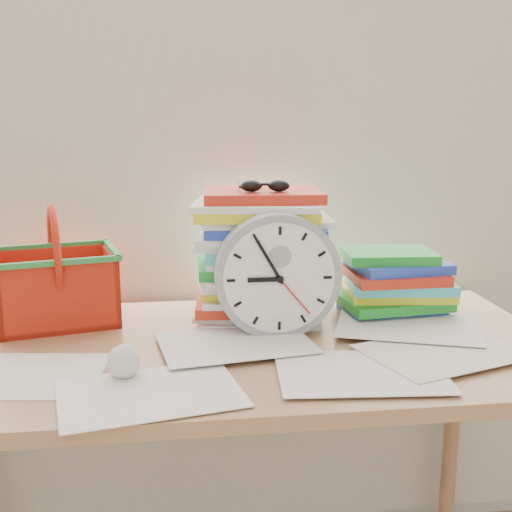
{
  "coord_description": "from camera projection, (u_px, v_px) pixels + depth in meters",
  "views": [
    {
      "loc": [
        -0.13,
        0.29,
        1.23
      ],
      "look_at": [
        0.04,
        1.6,
        0.94
      ],
      "focal_mm": 45.0,
      "sensor_mm": 36.0,
      "label": 1
    }
  ],
  "objects": [
    {
      "name": "curtain",
      "position": [
        220.0,
        89.0,
        1.64
      ],
      "size": [
        2.4,
        0.01,
        2.5
      ],
      "primitive_type": "cube",
      "color": "silver",
      "rests_on": "room_shell"
    },
    {
      "name": "paper_stack",
      "position": [
        261.0,
        255.0,
        1.54
      ],
      "size": [
        0.35,
        0.29,
        0.31
      ],
      "primitive_type": null,
      "rotation": [
        0.0,
        0.0,
        -0.08
      ],
      "color": "white",
      "rests_on": "desk"
    },
    {
      "name": "crumpled_ball",
      "position": [
        124.0,
        361.0,
        1.2
      ],
      "size": [
        0.06,
        0.06,
        0.06
      ],
      "primitive_type": "sphere",
      "color": "white",
      "rests_on": "desk"
    },
    {
      "name": "scattered_papers",
      "position": [
        237.0,
        341.0,
        1.39
      ],
      "size": [
        1.26,
        0.42,
        0.02
      ],
      "primitive_type": null,
      "color": "white",
      "rests_on": "desk"
    },
    {
      "name": "sunglasses",
      "position": [
        265.0,
        186.0,
        1.48
      ],
      "size": [
        0.14,
        0.12,
        0.03
      ],
      "primitive_type": null,
      "rotation": [
        0.0,
        0.0,
        -0.07
      ],
      "color": "black",
      "rests_on": "paper_stack"
    },
    {
      "name": "basket",
      "position": [
        55.0,
        266.0,
        1.5
      ],
      "size": [
        0.32,
        0.27,
        0.28
      ],
      "primitive_type": null,
      "rotation": [
        0.0,
        0.0,
        0.24
      ],
      "color": "red",
      "rests_on": "desk"
    },
    {
      "name": "desk",
      "position": [
        237.0,
        376.0,
        1.4
      ],
      "size": [
        1.4,
        0.7,
        0.75
      ],
      "color": "#A0714B",
      "rests_on": "ground"
    },
    {
      "name": "book_stack",
      "position": [
        393.0,
        283.0,
        1.58
      ],
      "size": [
        0.28,
        0.21,
        0.16
      ],
      "primitive_type": null,
      "rotation": [
        0.0,
        0.0,
        -0.02
      ],
      "color": "white",
      "rests_on": "desk"
    },
    {
      "name": "clock",
      "position": [
        277.0,
        275.0,
        1.41
      ],
      "size": [
        0.28,
        0.06,
        0.28
      ],
      "primitive_type": "cylinder",
      "rotation": [
        1.57,
        0.0,
        0.0
      ],
      "color": "#9499A2",
      "rests_on": "desk"
    }
  ]
}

